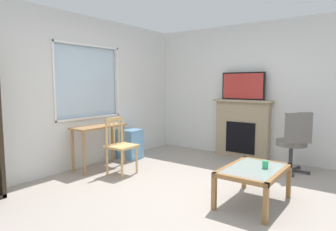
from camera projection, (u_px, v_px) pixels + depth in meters
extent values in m
cube|color=#9E9389|center=(187.00, 197.00, 3.75)|extent=(5.92, 5.50, 0.02)
cube|color=silver|center=(77.00, 143.00, 5.04)|extent=(4.92, 0.12, 0.83)
cube|color=silver|center=(73.00, 28.00, 4.83)|extent=(4.92, 0.12, 0.48)
cube|color=silver|center=(142.00, 82.00, 6.27)|extent=(1.56, 0.12, 1.28)
cube|color=silver|center=(86.00, 82.00, 5.12)|extent=(1.34, 0.02, 1.28)
cube|color=white|center=(89.00, 118.00, 5.14)|extent=(1.40, 0.06, 0.03)
cube|color=white|center=(87.00, 45.00, 5.01)|extent=(1.40, 0.06, 0.03)
cube|color=white|center=(53.00, 82.00, 4.54)|extent=(0.03, 0.06, 1.28)
cube|color=white|center=(117.00, 82.00, 5.61)|extent=(0.03, 0.06, 1.28)
cube|color=silver|center=(258.00, 91.00, 5.63)|extent=(0.12, 4.70, 2.59)
cube|color=#A37547|center=(99.00, 126.00, 4.95)|extent=(0.96, 0.39, 0.03)
cylinder|color=#A37547|center=(84.00, 154.00, 4.56)|extent=(0.04, 0.04, 0.70)
cylinder|color=#A37547|center=(123.00, 145.00, 5.25)|extent=(0.04, 0.04, 0.70)
cylinder|color=#A37547|center=(73.00, 151.00, 4.73)|extent=(0.04, 0.04, 0.70)
cylinder|color=#A37547|center=(112.00, 143.00, 5.42)|extent=(0.04, 0.04, 0.70)
cube|color=tan|center=(122.00, 146.00, 4.65)|extent=(0.43, 0.41, 0.04)
cylinder|color=tan|center=(122.00, 165.00, 4.44)|extent=(0.04, 0.04, 0.43)
cylinder|color=tan|center=(137.00, 160.00, 4.72)|extent=(0.04, 0.04, 0.43)
cylinder|color=tan|center=(107.00, 161.00, 4.62)|extent=(0.04, 0.04, 0.43)
cylinder|color=tan|center=(122.00, 157.00, 4.90)|extent=(0.04, 0.04, 0.43)
cylinder|color=tan|center=(107.00, 133.00, 4.58)|extent=(0.04, 0.04, 0.45)
cylinder|color=tan|center=(122.00, 130.00, 4.85)|extent=(0.04, 0.04, 0.45)
cube|color=tan|center=(114.00, 119.00, 4.69)|extent=(0.36, 0.05, 0.06)
cylinder|color=tan|center=(110.00, 134.00, 4.63)|extent=(0.02, 0.02, 0.35)
cylinder|color=tan|center=(114.00, 133.00, 4.72)|extent=(0.02, 0.02, 0.35)
cylinder|color=tan|center=(119.00, 132.00, 4.80)|extent=(0.02, 0.02, 0.35)
cube|color=#72ADDB|center=(130.00, 144.00, 5.67)|extent=(0.35, 0.40, 0.56)
cube|color=tan|center=(242.00, 130.00, 5.73)|extent=(0.18, 1.06, 1.09)
cube|color=black|center=(240.00, 138.00, 5.67)|extent=(0.03, 0.58, 0.60)
cube|color=tan|center=(243.00, 101.00, 5.66)|extent=(0.26, 1.16, 0.04)
cube|color=black|center=(243.00, 86.00, 5.63)|extent=(0.05, 0.84, 0.53)
cube|color=#B2332D|center=(242.00, 86.00, 5.60)|extent=(0.01, 0.79, 0.48)
cylinder|color=slate|center=(291.00, 143.00, 4.77)|extent=(0.48, 0.48, 0.09)
cube|color=slate|center=(298.00, 128.00, 4.52)|extent=(0.31, 0.36, 0.48)
cylinder|color=#38383D|center=(291.00, 157.00, 4.79)|extent=(0.06, 0.06, 0.42)
cube|color=#38383D|center=(282.00, 170.00, 4.81)|extent=(0.20, 0.24, 0.03)
cylinder|color=#38383D|center=(273.00, 170.00, 4.81)|extent=(0.05, 0.05, 0.05)
cube|color=#38383D|center=(291.00, 172.00, 4.68)|extent=(0.28, 0.13, 0.03)
cylinder|color=#38383D|center=(292.00, 175.00, 4.55)|extent=(0.05, 0.05, 0.05)
cube|color=#38383D|center=(299.00, 171.00, 4.74)|extent=(0.05, 0.28, 0.03)
cylinder|color=#38383D|center=(309.00, 173.00, 4.66)|extent=(0.05, 0.05, 0.05)
cube|color=#38383D|center=(295.00, 168.00, 4.90)|extent=(0.28, 0.11, 0.03)
cylinder|color=#38383D|center=(299.00, 167.00, 4.98)|extent=(0.05, 0.05, 0.05)
cube|color=#38383D|center=(284.00, 167.00, 4.95)|extent=(0.19, 0.25, 0.03)
cylinder|color=#38383D|center=(278.00, 166.00, 5.08)|extent=(0.05, 0.05, 0.05)
cube|color=#8C9E99|center=(254.00, 169.00, 3.49)|extent=(0.84, 0.54, 0.02)
cube|color=olive|center=(279.00, 174.00, 3.32)|extent=(0.94, 0.05, 0.05)
cube|color=olive|center=(231.00, 166.00, 3.66)|extent=(0.94, 0.05, 0.05)
cube|color=olive|center=(239.00, 180.00, 3.13)|extent=(0.05, 0.64, 0.05)
cube|color=olive|center=(266.00, 162.00, 3.85)|extent=(0.05, 0.64, 0.05)
cube|color=olive|center=(266.00, 206.00, 2.98)|extent=(0.05, 0.05, 0.39)
cube|color=olive|center=(289.00, 183.00, 3.70)|extent=(0.05, 0.05, 0.39)
cube|color=olive|center=(214.00, 193.00, 3.33)|extent=(0.05, 0.05, 0.39)
cube|color=olive|center=(244.00, 174.00, 4.05)|extent=(0.05, 0.05, 0.39)
cylinder|color=#33B770|center=(265.00, 164.00, 3.47)|extent=(0.07, 0.07, 0.09)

